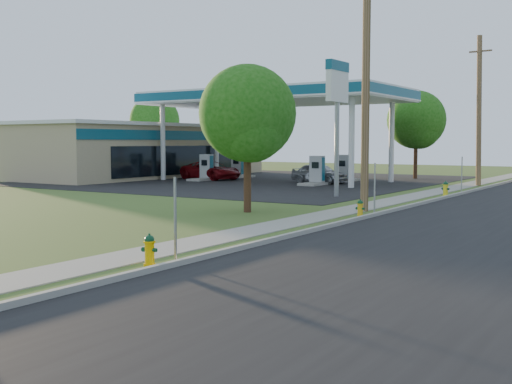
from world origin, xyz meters
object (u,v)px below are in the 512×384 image
at_px(price_pylon, 337,89).
at_px(tree_back, 155,122).
at_px(utility_pole_far, 479,110).
at_px(car_silver, 319,173).
at_px(tree_verge, 248,117).
at_px(car_red, 211,171).
at_px(fuel_pump_sw, 238,169).
at_px(hydrant_near, 149,250).
at_px(utility_pole_mid, 366,88).
at_px(fuel_pump_se, 343,172).
at_px(tree_lot, 417,122).
at_px(fuel_pump_ne, 317,174).
at_px(fuel_pump_nw, 207,171).
at_px(hydrant_mid, 360,209).
at_px(hydrant_far, 446,189).

relative_size(price_pylon, tree_back, 0.95).
xyz_separation_m(utility_pole_far, car_silver, (-9.48, -3.53, -4.12)).
distance_m(tree_verge, car_red, 22.48).
distance_m(price_pylon, car_red, 17.30).
xyz_separation_m(utility_pole_far, fuel_pump_sw, (-17.90, -1.00, -4.08)).
bearing_deg(hydrant_near, car_red, 124.52).
distance_m(fuel_pump_sw, price_pylon, 18.72).
relative_size(utility_pole_mid, car_red, 2.00).
bearing_deg(fuel_pump_se, utility_pole_far, 6.41).
distance_m(tree_verge, car_silver, 18.57).
xyz_separation_m(fuel_pump_sw, tree_lot, (12.10, 6.27, 3.57)).
bearing_deg(car_red, fuel_pump_ne, -85.62).
xyz_separation_m(fuel_pump_nw, car_red, (-0.33, 0.95, -0.04)).
distance_m(hydrant_near, hydrant_mid, 11.17).
height_order(utility_pole_far, fuel_pump_ne, utility_pole_far).
bearing_deg(hydrant_mid, hydrant_near, -91.20).
relative_size(utility_pole_mid, price_pylon, 1.43).
distance_m(price_pylon, hydrant_mid, 10.32).
bearing_deg(tree_lot, hydrant_mid, -75.51).
distance_m(utility_pole_mid, utility_pole_far, 18.00).
distance_m(fuel_pump_nw, car_silver, 8.55).
height_order(fuel_pump_se, car_red, fuel_pump_se).
relative_size(utility_pole_mid, hydrant_far, 11.82).
relative_size(utility_pole_mid, car_silver, 2.43).
relative_size(fuel_pump_nw, hydrant_far, 3.86).
xyz_separation_m(utility_pole_mid, fuel_pump_ne, (-8.90, 13.00, -4.23)).
height_order(utility_pole_mid, fuel_pump_sw, utility_pole_mid).
xyz_separation_m(fuel_pump_se, hydrant_near, (9.44, -30.33, -0.36)).
height_order(fuel_pump_ne, hydrant_near, fuel_pump_ne).
distance_m(fuel_pump_ne, price_pylon, 10.17).
distance_m(tree_back, hydrant_far, 35.38).
xyz_separation_m(utility_pole_far, price_pylon, (-3.90, -12.50, 0.63)).
distance_m(fuel_pump_ne, hydrant_near, 27.98).
bearing_deg(hydrant_near, car_silver, 109.81).
bearing_deg(car_red, fuel_pump_nw, -150.71).
xyz_separation_m(utility_pole_mid, fuel_pump_nw, (-17.90, 13.00, -4.23)).
height_order(fuel_pump_sw, hydrant_far, fuel_pump_sw).
bearing_deg(car_silver, fuel_pump_sw, 84.51).
height_order(fuel_pump_ne, hydrant_mid, fuel_pump_ne).
distance_m(utility_pole_mid, hydrant_far, 9.68).
bearing_deg(tree_lot, fuel_pump_se, -116.28).
relative_size(hydrant_near, car_silver, 0.18).
distance_m(tree_verge, hydrant_far, 12.72).
bearing_deg(utility_pole_far, fuel_pump_nw, -164.39).
height_order(utility_pole_far, hydrant_near, utility_pole_far).
height_order(fuel_pump_nw, fuel_pump_sw, same).
xyz_separation_m(tree_back, hydrant_mid, (32.17, -24.77, -4.32)).
distance_m(tree_verge, hydrant_mid, 5.68).
bearing_deg(hydrant_near, tree_lot, 99.83).
xyz_separation_m(tree_verge, tree_lot, (-2.11, 26.18, 0.52)).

